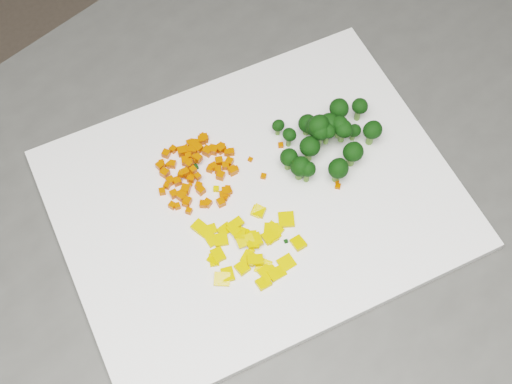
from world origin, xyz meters
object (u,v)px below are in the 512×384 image
pepper_pile (247,241)px  broccoli_pile (324,128)px  counter_block (249,365)px  cutting_board (256,199)px  carrot_pile (197,169)px

pepper_pile → broccoli_pile: (0.14, 0.06, 0.02)m
counter_block → cutting_board: bearing=47.4°
pepper_pile → broccoli_pile: bearing=25.3°
carrot_pile → counter_block: bearing=-90.3°
counter_block → broccoli_pile: broccoli_pile is taller
pepper_pile → broccoli_pile: 0.15m
counter_block → pepper_pile: size_ratio=10.26×
counter_block → broccoli_pile: 0.51m
counter_block → broccoli_pile: bearing=25.3°
cutting_board → pepper_pile: size_ratio=3.88×
counter_block → cutting_board: cutting_board is taller
cutting_board → counter_block: bearing=-132.6°
broccoli_pile → cutting_board: bearing=-167.6°
counter_block → pepper_pile: pepper_pile is taller
carrot_pile → broccoli_pile: broccoli_pile is taller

